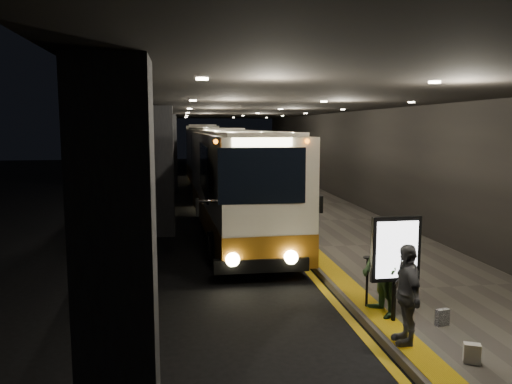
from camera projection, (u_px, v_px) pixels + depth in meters
ground at (214, 264)px, 13.56m from camera, size 90.00×90.00×0.00m
lane_line_white at (156, 229)px, 18.20m from camera, size 0.12×50.00×0.01m
kerb_stripe_yellow at (268, 226)px, 18.80m from camera, size 0.18×50.00×0.01m
sidewalk at (330, 222)px, 19.14m from camera, size 4.50×50.00×0.15m
tactile_strip at (281, 221)px, 18.85m from camera, size 0.50×50.00×0.01m
terminal_wall at (388, 145)px, 19.08m from camera, size 0.10×50.00×6.00m
support_columns at (162, 171)px, 16.97m from camera, size 0.80×24.80×4.40m
canopy at (272, 102)px, 18.22m from camera, size 9.00×50.00×0.40m
coach_main at (236, 188)px, 16.79m from camera, size 2.75×11.22×3.47m
coach_second at (212, 162)px, 28.89m from camera, size 2.91×11.36×3.54m
coach_third at (205, 148)px, 43.62m from camera, size 3.26×12.12×3.77m
passenger_boarding at (306, 221)px, 14.78m from camera, size 0.56×0.66×1.54m
passenger_waiting_green at (383, 270)px, 9.37m from camera, size 0.64×0.92×1.78m
passenger_waiting_grey at (407, 294)px, 8.17m from camera, size 0.61×1.03×1.68m
bag_polka at (442, 317)px, 8.98m from camera, size 0.27×0.16×0.30m
bag_plain at (472, 353)px, 7.55m from camera, size 0.28×0.23×0.30m
info_sign at (396, 251)px, 9.03m from camera, size 0.93×0.14×1.96m
stanchion_post at (367, 282)px, 9.86m from camera, size 0.05×0.05×1.01m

